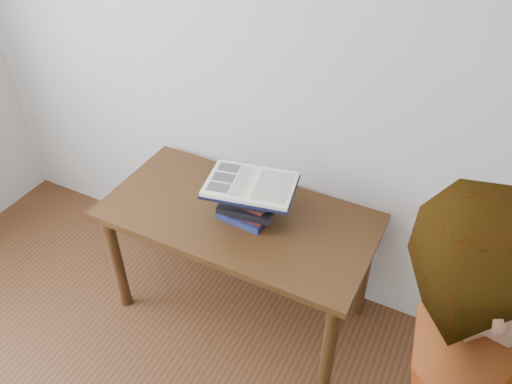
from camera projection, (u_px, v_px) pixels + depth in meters
The scene contains 3 objects.
desk at pixel (238, 229), 2.42m from camera, with size 1.29×0.65×0.69m.
book_stack at pixel (247, 203), 2.27m from camera, with size 0.28×0.20×0.19m.
open_book at pixel (251, 185), 2.20m from camera, with size 0.44×0.35×0.03m.
Camera 1 is at (0.96, -0.16, 2.25)m, focal length 35.00 mm.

